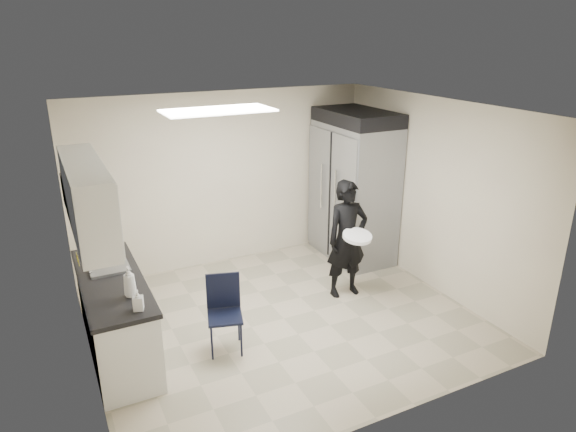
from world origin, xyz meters
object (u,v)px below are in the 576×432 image
man_tuxedo (347,239)px  lower_counter (116,318)px  folding_chair (225,317)px  commercial_fridge (354,192)px

man_tuxedo → lower_counter: bearing=-176.7°
folding_chair → man_tuxedo: 2.02m
commercial_fridge → man_tuxedo: (-0.78, -1.05, -0.25)m
lower_counter → man_tuxedo: man_tuxedo is taller
commercial_fridge → man_tuxedo: commercial_fridge is taller
lower_counter → folding_chair: (1.08, -0.50, -0.01)m
lower_counter → folding_chair: lower_counter is taller
man_tuxedo → folding_chair: bearing=-161.7°
lower_counter → man_tuxedo: size_ratio=1.19×
lower_counter → commercial_fridge: 3.98m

